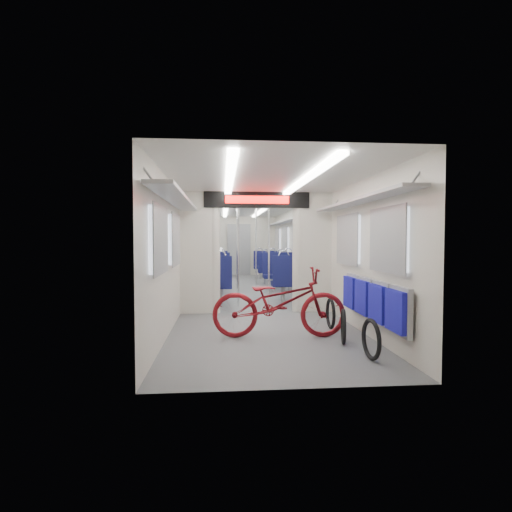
# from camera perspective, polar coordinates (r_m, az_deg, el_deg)

# --- Properties ---
(carriage) EXTENTS (12.00, 12.02, 2.31)m
(carriage) POSITION_cam_1_polar(r_m,az_deg,el_deg) (9.40, -0.84, 2.98)
(carriage) COLOR #515456
(carriage) RESTS_ON ground
(bicycle) EXTENTS (1.94, 0.78, 1.00)m
(bicycle) POSITION_cam_1_polar(r_m,az_deg,el_deg) (5.75, 3.31, -6.64)
(bicycle) COLOR maroon
(bicycle) RESTS_ON ground
(flip_bench) EXTENTS (0.12, 2.15, 0.57)m
(flip_bench) POSITION_cam_1_polar(r_m,az_deg,el_deg) (5.66, 16.17, -6.08)
(flip_bench) COLOR gray
(flip_bench) RESTS_ON carriage
(bike_hoop_a) EXTENTS (0.07, 0.49, 0.49)m
(bike_hoop_a) POSITION_cam_1_polar(r_m,az_deg,el_deg) (4.92, 16.12, -11.64)
(bike_hoop_a) COLOR black
(bike_hoop_a) RESTS_ON ground
(bike_hoop_b) EXTENTS (0.16, 0.48, 0.48)m
(bike_hoop_b) POSITION_cam_1_polar(r_m,az_deg,el_deg) (5.54, 12.37, -10.06)
(bike_hoop_b) COLOR black
(bike_hoop_b) RESTS_ON ground
(bike_hoop_c) EXTENTS (0.06, 0.49, 0.49)m
(bike_hoop_c) POSITION_cam_1_polar(r_m,az_deg,el_deg) (6.42, 10.60, -8.29)
(bike_hoop_c) COLOR black
(bike_hoop_c) RESTS_ON ground
(seat_bay_near_left) EXTENTS (0.96, 2.33, 1.18)m
(seat_bay_near_left) POSITION_cam_1_polar(r_m,az_deg,el_deg) (9.60, -6.50, -2.57)
(seat_bay_near_left) COLOR #0E103E
(seat_bay_near_left) RESTS_ON ground
(seat_bay_near_right) EXTENTS (0.96, 2.30, 1.17)m
(seat_bay_near_right) POSITION_cam_1_polar(r_m,az_deg,el_deg) (9.99, 4.34, -2.39)
(seat_bay_near_right) COLOR #0E103E
(seat_bay_near_right) RESTS_ON ground
(seat_bay_far_left) EXTENTS (0.93, 2.15, 1.12)m
(seat_bay_far_left) POSITION_cam_1_polar(r_m,az_deg,el_deg) (12.78, -6.10, -1.44)
(seat_bay_far_left) COLOR #0E103E
(seat_bay_far_left) RESTS_ON ground
(seat_bay_far_right) EXTENTS (0.91, 2.09, 1.10)m
(seat_bay_far_right) POSITION_cam_1_polar(r_m,az_deg,el_deg) (13.48, 1.93, -1.26)
(seat_bay_far_right) COLOR #0E103E
(seat_bay_far_right) RESTS_ON ground
(stanchion_near_left) EXTENTS (0.04, 0.04, 2.30)m
(stanchion_near_left) POSITION_cam_1_polar(r_m,az_deg,el_deg) (8.34, -2.55, 0.65)
(stanchion_near_left) COLOR silver
(stanchion_near_left) RESTS_ON ground
(stanchion_near_right) EXTENTS (0.04, 0.04, 2.30)m
(stanchion_near_right) POSITION_cam_1_polar(r_m,az_deg,el_deg) (8.22, 1.85, 0.62)
(stanchion_near_right) COLOR silver
(stanchion_near_right) RESTS_ON ground
(stanchion_far_left) EXTENTS (0.04, 0.04, 2.30)m
(stanchion_far_left) POSITION_cam_1_polar(r_m,az_deg,el_deg) (11.49, -2.71, 1.12)
(stanchion_far_left) COLOR silver
(stanchion_far_left) RESTS_ON ground
(stanchion_far_right) EXTENTS (0.04, 0.04, 2.30)m
(stanchion_far_right) POSITION_cam_1_polar(r_m,az_deg,el_deg) (11.45, 0.00, 1.12)
(stanchion_far_right) COLOR silver
(stanchion_far_right) RESTS_ON ground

